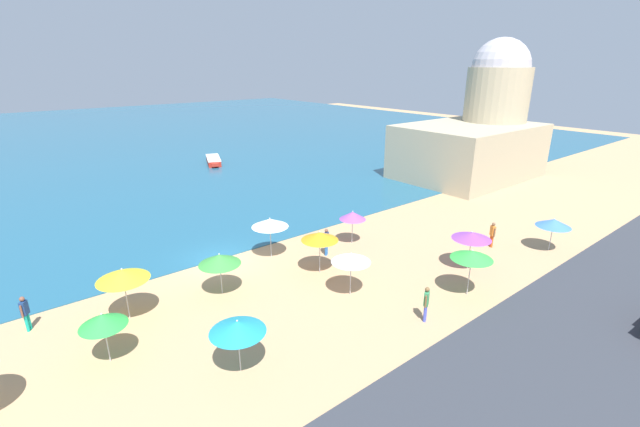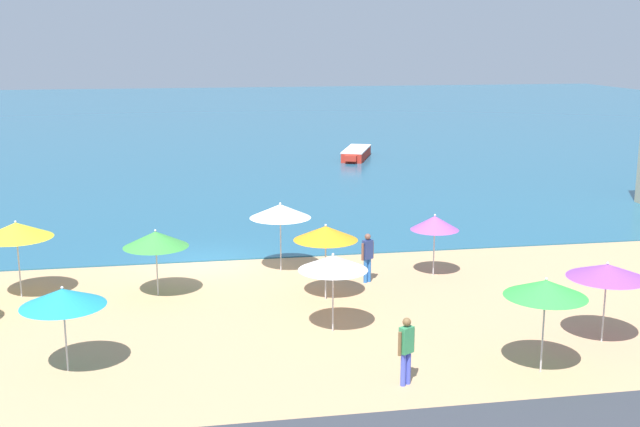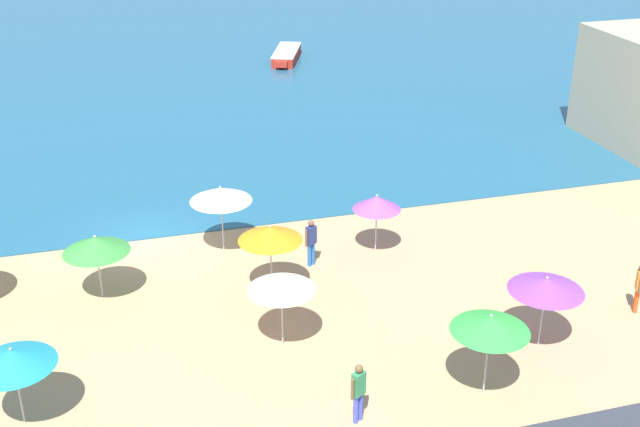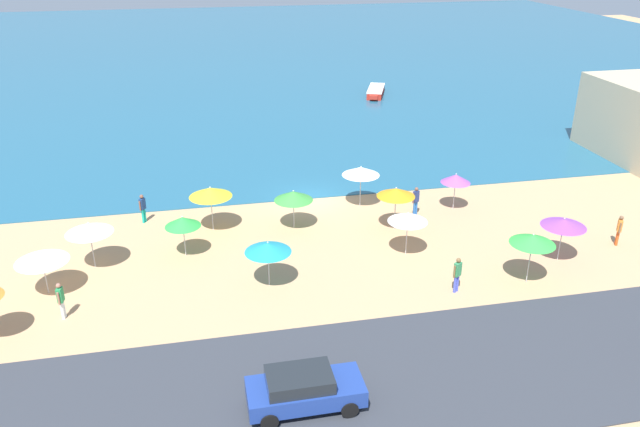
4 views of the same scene
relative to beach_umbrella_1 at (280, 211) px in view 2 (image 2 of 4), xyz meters
The scene contains 14 objects.
ground_plane 4.08m from the beach_umbrella_1, 149.38° to the left, with size 160.00×160.00×0.00m, color tan.
sea 56.82m from the beach_umbrella_1, 92.91° to the left, with size 150.00×110.00×0.05m, color #205977.
beach_umbrella_1 is the anchor object (origin of this frame).
beach_umbrella_3 12.06m from the beach_umbrella_1, 62.18° to the right, with size 2.19×2.19×2.64m.
beach_umbrella_4 10.82m from the beach_umbrella_1, 129.30° to the right, with size 2.25×2.25×2.38m.
beach_umbrella_5 9.36m from the beach_umbrella_1, behind, with size 2.44×2.44×2.70m.
beach_umbrella_6 3.82m from the beach_umbrella_1, 73.82° to the right, with size 2.18×2.18×2.64m.
beach_umbrella_10 12.23m from the beach_umbrella_1, 46.83° to the right, with size 2.30×2.30×2.43m.
beach_umbrella_11 5.80m from the beach_umbrella_1, 16.42° to the right, with size 1.81×1.81×2.36m.
beach_umbrella_12 6.74m from the beach_umbrella_1, 83.81° to the right, with size 2.11×2.11×2.46m.
beach_umbrella_13 5.11m from the beach_umbrella_1, 154.00° to the right, with size 2.24×2.24×2.35m.
bather_0 3.79m from the beach_umbrella_1, 35.02° to the right, with size 0.51×0.37×1.83m.
bather_3 11.04m from the beach_umbrella_1, 80.36° to the right, with size 0.51×0.37×1.82m.
skiff_nearshore 28.79m from the beach_umbrella_1, 71.59° to the left, with size 3.22×5.39×0.73m.
Camera 2 is at (-0.83, -31.04, 8.79)m, focal length 45.00 mm.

